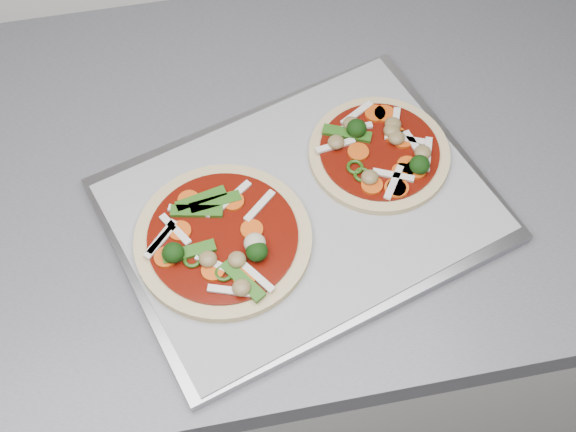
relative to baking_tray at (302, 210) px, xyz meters
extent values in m
cube|color=silver|center=(-0.29, 0.07, -0.48)|extent=(3.60, 0.60, 0.86)
cube|color=slate|center=(-0.29, 0.07, -0.03)|extent=(3.60, 0.60, 0.04)
cube|color=#939397|center=(0.00, 0.00, 0.00)|extent=(0.49, 0.42, 0.01)
cube|color=#A5A5AB|center=(0.00, 0.00, 0.01)|extent=(0.47, 0.40, 0.00)
cylinder|color=#DBC786|center=(-0.09, -0.03, 0.01)|extent=(0.24, 0.24, 0.01)
cylinder|color=#62150A|center=(-0.09, -0.03, 0.02)|extent=(0.20, 0.20, 0.00)
cube|color=#285C18|center=(-0.08, -0.09, 0.03)|extent=(0.04, 0.06, 0.00)
cube|color=#285C18|center=(-0.10, 0.01, 0.03)|extent=(0.06, 0.02, 0.00)
cube|color=#285C18|center=(-0.11, 0.02, 0.03)|extent=(0.06, 0.03, 0.00)
ellipsoid|color=black|center=(-0.06, -0.06, 0.03)|extent=(0.03, 0.03, 0.02)
ellipsoid|color=#BCB693|center=(-0.06, -0.05, 0.03)|extent=(0.03, 0.03, 0.02)
torus|color=#1F430E|center=(-0.10, -0.08, 0.03)|extent=(0.02, 0.02, 0.00)
cube|color=silver|center=(-0.05, 0.00, 0.03)|extent=(0.04, 0.04, 0.00)
cylinder|color=#D05712|center=(-0.11, -0.07, 0.03)|extent=(0.04, 0.04, 0.00)
cylinder|color=#D05712|center=(-0.16, -0.05, 0.03)|extent=(0.04, 0.04, 0.00)
torus|color=#1F430E|center=(-0.13, -0.05, 0.03)|extent=(0.02, 0.02, 0.00)
cylinder|color=#D05712|center=(-0.14, -0.02, 0.03)|extent=(0.04, 0.04, 0.00)
cube|color=silver|center=(-0.10, -0.10, 0.03)|extent=(0.05, 0.02, 0.00)
ellipsoid|color=black|center=(-0.15, -0.05, 0.03)|extent=(0.03, 0.03, 0.02)
cylinder|color=#D05712|center=(-0.06, -0.03, 0.03)|extent=(0.03, 0.03, 0.00)
ellipsoid|color=brown|center=(-0.11, -0.06, 0.03)|extent=(0.02, 0.02, 0.01)
cube|color=#285C18|center=(-0.13, -0.04, 0.03)|extent=(0.06, 0.02, 0.00)
cube|color=#285C18|center=(-0.12, 0.01, 0.03)|extent=(0.06, 0.03, 0.00)
cylinder|color=#D05712|center=(-0.12, 0.02, 0.03)|extent=(0.03, 0.03, 0.00)
cylinder|color=#D05712|center=(-0.08, -0.09, 0.03)|extent=(0.03, 0.03, 0.00)
cube|color=silver|center=(-0.13, 0.01, 0.03)|extent=(0.05, 0.03, 0.00)
ellipsoid|color=brown|center=(-0.08, -0.07, 0.03)|extent=(0.02, 0.02, 0.01)
ellipsoid|color=brown|center=(-0.08, -0.10, 0.03)|extent=(0.03, 0.03, 0.01)
cylinder|color=#D05712|center=(-0.08, 0.01, 0.03)|extent=(0.03, 0.03, 0.00)
cube|color=silver|center=(-0.16, -0.03, 0.03)|extent=(0.04, 0.04, 0.00)
cube|color=silver|center=(-0.16, -0.02, 0.03)|extent=(0.04, 0.04, 0.00)
cube|color=silver|center=(-0.11, -0.06, 0.03)|extent=(0.04, 0.04, 0.00)
cube|color=silver|center=(-0.07, 0.02, 0.03)|extent=(0.04, 0.04, 0.00)
cube|color=silver|center=(-0.14, -0.01, 0.03)|extent=(0.03, 0.05, 0.00)
cube|color=silver|center=(-0.07, -0.09, 0.03)|extent=(0.03, 0.04, 0.00)
cylinder|color=#DBC786|center=(0.10, 0.05, 0.01)|extent=(0.18, 0.18, 0.01)
cylinder|color=#62150A|center=(0.10, 0.05, 0.02)|extent=(0.15, 0.15, 0.00)
cube|color=silver|center=(0.11, 0.01, 0.02)|extent=(0.05, 0.03, 0.00)
cube|color=silver|center=(0.16, 0.03, 0.02)|extent=(0.02, 0.05, 0.00)
cylinder|color=#D05712|center=(0.11, -0.01, 0.02)|extent=(0.03, 0.03, 0.00)
cube|color=silver|center=(0.14, 0.05, 0.02)|extent=(0.02, 0.05, 0.00)
ellipsoid|color=black|center=(0.14, 0.02, 0.03)|extent=(0.03, 0.03, 0.02)
cylinder|color=#D05712|center=(0.13, 0.02, 0.02)|extent=(0.03, 0.03, 0.00)
ellipsoid|color=brown|center=(0.15, 0.03, 0.03)|extent=(0.02, 0.02, 0.01)
cylinder|color=#D05712|center=(0.11, -0.01, 0.02)|extent=(0.03, 0.03, 0.00)
cube|color=silver|center=(0.11, 0.00, 0.02)|extent=(0.03, 0.04, 0.00)
ellipsoid|color=brown|center=(0.08, 0.09, 0.03)|extent=(0.02, 0.02, 0.01)
cube|color=silver|center=(0.05, 0.07, 0.02)|extent=(0.05, 0.01, 0.00)
cube|color=#285C18|center=(0.07, 0.08, 0.02)|extent=(0.06, 0.04, 0.00)
cube|color=silver|center=(0.14, 0.06, 0.02)|extent=(0.05, 0.03, 0.00)
ellipsoid|color=brown|center=(0.13, 0.08, 0.03)|extent=(0.03, 0.03, 0.01)
torus|color=#1F430E|center=(0.07, 0.03, 0.02)|extent=(0.03, 0.03, 0.00)
cube|color=silver|center=(0.13, 0.08, 0.02)|extent=(0.02, 0.05, 0.00)
ellipsoid|color=brown|center=(0.05, 0.07, 0.03)|extent=(0.03, 0.03, 0.01)
cylinder|color=#D05712|center=(0.08, 0.00, 0.02)|extent=(0.03, 0.03, 0.00)
cube|color=silver|center=(0.09, 0.11, 0.02)|extent=(0.05, 0.03, 0.00)
cube|color=silver|center=(0.08, 0.09, 0.02)|extent=(0.05, 0.01, 0.00)
ellipsoid|color=brown|center=(0.12, 0.07, 0.03)|extent=(0.03, 0.03, 0.01)
cylinder|color=#D05712|center=(0.13, 0.06, 0.02)|extent=(0.03, 0.03, 0.00)
ellipsoid|color=brown|center=(0.13, 0.06, 0.03)|extent=(0.02, 0.02, 0.01)
cylinder|color=#D05712|center=(0.12, 0.10, 0.02)|extent=(0.03, 0.03, 0.00)
torus|color=#1F430E|center=(0.07, 0.02, 0.02)|extent=(0.03, 0.03, 0.00)
cylinder|color=#D05712|center=(0.12, 0.01, 0.02)|extent=(0.04, 0.04, 0.00)
cylinder|color=#D05712|center=(0.14, 0.01, 0.02)|extent=(0.03, 0.03, 0.00)
ellipsoid|color=black|center=(0.08, 0.08, 0.03)|extent=(0.03, 0.03, 0.02)
ellipsoid|color=brown|center=(0.08, 0.01, 0.03)|extent=(0.02, 0.02, 0.01)
cylinder|color=#D05712|center=(0.08, 0.05, 0.02)|extent=(0.03, 0.03, 0.00)
cylinder|color=#D05712|center=(0.13, 0.07, 0.02)|extent=(0.03, 0.03, 0.00)
cylinder|color=#D05712|center=(0.11, 0.10, 0.02)|extent=(0.03, 0.03, 0.00)
camera|label=1|loc=(-0.11, -0.47, 0.78)|focal=50.00mm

